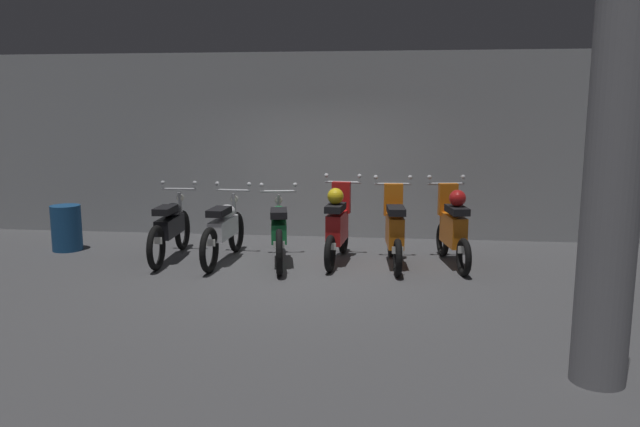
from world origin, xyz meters
name	(u,v)px	position (x,y,z in m)	size (l,w,h in m)	color
ground_plane	(304,271)	(0.00, 0.00, 0.00)	(80.00, 80.00, 0.00)	#4C4C4F
back_wall	(323,146)	(0.00, 2.57, 1.63)	(16.00, 0.30, 3.26)	#9EA0A3
motorbike_slot_0	(170,227)	(-2.13, 0.52, 0.49)	(0.59, 1.95, 1.15)	black
motorbike_slot_1	(224,229)	(-1.28, 0.47, 0.49)	(0.59, 1.95, 1.15)	black
motorbike_slot_2	(279,231)	(-0.43, 0.44, 0.49)	(0.61, 1.93, 1.15)	black
motorbike_slot_3	(338,225)	(0.43, 0.62, 0.57)	(0.59, 1.68, 1.29)	black
motorbike_slot_4	(394,230)	(1.27, 0.50, 0.53)	(0.59, 1.68, 1.29)	black
motorbike_slot_5	(453,227)	(2.12, 0.61, 0.57)	(0.58, 1.67, 1.29)	black
support_pillar	(612,191)	(2.96, -3.24, 1.63)	(0.45, 0.45, 3.26)	gray
trash_bin	(67,228)	(-4.02, 0.89, 0.37)	(0.47, 0.47, 0.74)	navy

